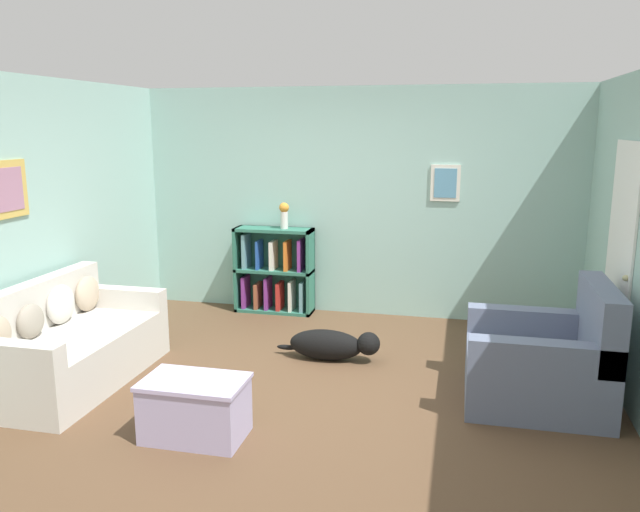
{
  "coord_description": "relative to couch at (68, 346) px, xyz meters",
  "views": [
    {
      "loc": [
        1.2,
        -4.79,
        2.17
      ],
      "look_at": [
        0.0,
        0.4,
        1.05
      ],
      "focal_mm": 35.0,
      "sensor_mm": 36.0,
      "label": 1
    }
  ],
  "objects": [
    {
      "name": "dog",
      "position": [
        2.11,
        0.99,
        -0.17
      ],
      "size": [
        1.01,
        0.26,
        0.3
      ],
      "color": "black",
      "rests_on": "ground_plane"
    },
    {
      "name": "bookshelf",
      "position": [
        1.11,
        2.4,
        0.15
      ],
      "size": [
        0.92,
        0.3,
        1.0
      ],
      "color": "#2D6B56",
      "rests_on": "ground_plane"
    },
    {
      "name": "couch",
      "position": [
        0.0,
        0.0,
        0.0
      ],
      "size": [
        0.89,
        1.73,
        0.86
      ],
      "color": "beige",
      "rests_on": "ground_plane"
    },
    {
      "name": "wall_back",
      "position": [
        2.05,
        2.6,
        0.98
      ],
      "size": [
        5.6,
        0.13,
        2.6
      ],
      "color": "#93BCB2",
      "rests_on": "ground_plane"
    },
    {
      "name": "coffee_table",
      "position": [
        1.47,
        -0.68,
        -0.09
      ],
      "size": [
        0.72,
        0.46,
        0.43
      ],
      "color": "#ADA3CC",
      "rests_on": "ground_plane"
    },
    {
      "name": "recliner_chair",
      "position": [
        3.94,
        0.49,
        0.01
      ],
      "size": [
        1.07,
        1.03,
        0.98
      ],
      "color": "slate",
      "rests_on": "ground_plane"
    },
    {
      "name": "wall_left",
      "position": [
        -0.5,
        0.35,
        0.98
      ],
      "size": [
        0.13,
        5.0,
        2.6
      ],
      "color": "#93BCB2",
      "rests_on": "ground_plane"
    },
    {
      "name": "vase",
      "position": [
        1.25,
        2.38,
        0.85
      ],
      "size": [
        0.11,
        0.11,
        0.3
      ],
      "color": "silver",
      "rests_on": "bookshelf"
    },
    {
      "name": "ground_plane",
      "position": [
        2.05,
        0.35,
        -0.32
      ],
      "size": [
        14.0,
        14.0,
        0.0
      ],
      "primitive_type": "plane",
      "color": "brown"
    }
  ]
}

